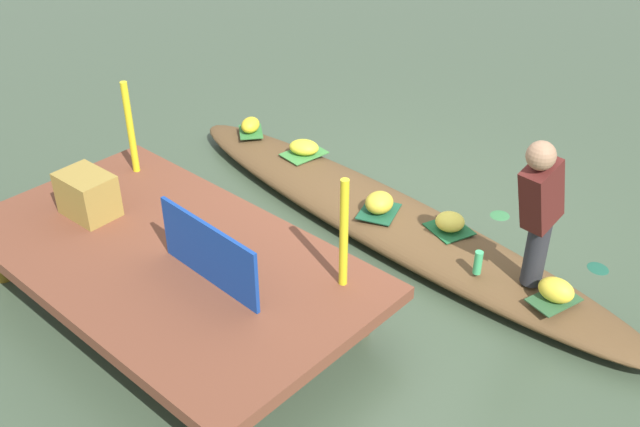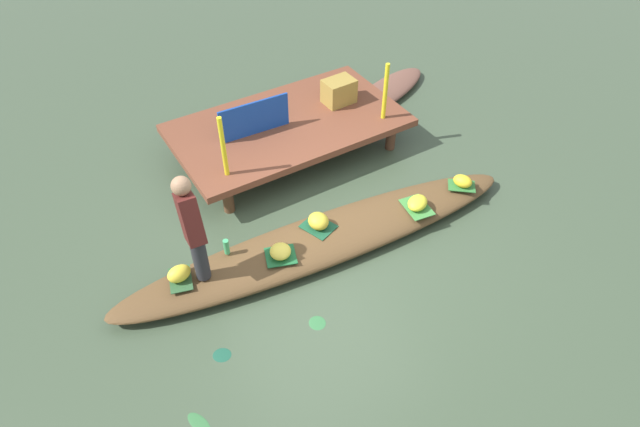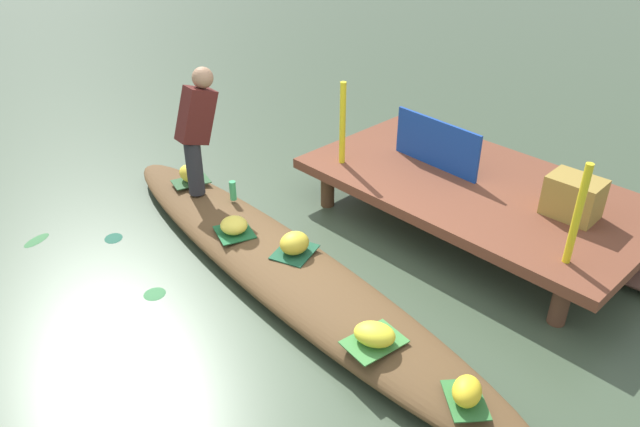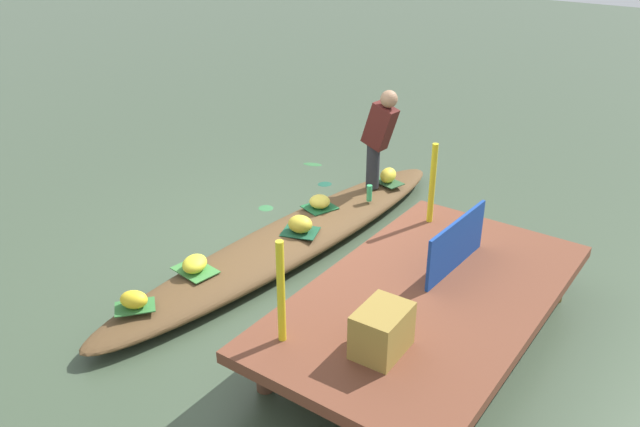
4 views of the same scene
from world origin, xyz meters
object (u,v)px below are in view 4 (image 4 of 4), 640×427
object	(u,v)px
banana_bunch_2	(134,300)
banana_bunch_3	(388,175)
produce_crate	(382,331)
banana_bunch_1	(300,224)
vendor_person	(379,134)
vendor_boat	(292,240)
market_banner	(456,244)
banana_bunch_4	(320,202)
banana_bunch_0	(195,264)
water_bottle	(369,193)

from	to	relation	value
banana_bunch_2	banana_bunch_3	bearing A→B (deg)	173.54
banana_bunch_2	produce_crate	size ratio (longest dim) A/B	0.55
produce_crate	banana_bunch_1	bearing A→B (deg)	-128.42
vendor_person	vendor_boat	bearing A→B (deg)	-7.40
banana_bunch_3	vendor_person	world-z (taller)	vendor_person
banana_bunch_3	produce_crate	distance (m)	3.65
banana_bunch_1	vendor_person	size ratio (longest dim) A/B	0.21
vendor_boat	market_banner	world-z (taller)	market_banner
banana_bunch_1	vendor_person	bearing A→B (deg)	176.95
vendor_boat	banana_bunch_1	bearing A→B (deg)	92.51
produce_crate	banana_bunch_4	bearing A→B (deg)	-135.62
banana_bunch_3	vendor_person	bearing A→B (deg)	-2.52
banana_bunch_4	market_banner	distance (m)	2.13
market_banner	banana_bunch_2	bearing A→B (deg)	-46.35
banana_bunch_0	water_bottle	world-z (taller)	water_bottle
market_banner	produce_crate	bearing A→B (deg)	5.27
banana_bunch_1	market_banner	distance (m)	1.83
banana_bunch_0	produce_crate	distance (m)	2.25
vendor_boat	water_bottle	size ratio (longest dim) A/B	26.24
banana_bunch_4	banana_bunch_2	bearing A→B (deg)	-3.26
banana_bunch_1	vendor_person	xyz separation A→B (m)	(-1.45, 0.08, 0.61)
vendor_boat	vendor_person	bearing A→B (deg)	177.12
market_banner	banana_bunch_1	bearing A→B (deg)	-90.51
vendor_boat	banana_bunch_4	size ratio (longest dim) A/B	21.10
banana_bunch_4	produce_crate	distance (m)	2.94
banana_bunch_4	water_bottle	world-z (taller)	water_bottle
banana_bunch_0	banana_bunch_4	size ratio (longest dim) A/B	1.21
banana_bunch_0	banana_bunch_1	size ratio (longest dim) A/B	1.11
vendor_boat	water_bottle	world-z (taller)	water_bottle
banana_bunch_0	market_banner	distance (m)	2.44
banana_bunch_2	produce_crate	distance (m)	2.26
banana_bunch_2	water_bottle	distance (m)	3.09
banana_bunch_1	vendor_person	distance (m)	1.57
banana_bunch_0	market_banner	bearing A→B (deg)	117.56
banana_bunch_1	produce_crate	world-z (taller)	produce_crate
vendor_boat	banana_bunch_2	distance (m)	1.98
market_banner	water_bottle	bearing A→B (deg)	-124.05
vendor_boat	banana_bunch_0	xyz separation A→B (m)	(1.21, -0.23, 0.20)
market_banner	vendor_person	bearing A→B (deg)	-129.57
banana_bunch_1	water_bottle	bearing A→B (deg)	170.62
vendor_boat	banana_bunch_3	size ratio (longest dim) A/B	19.58
vendor_boat	banana_bunch_2	world-z (taller)	banana_bunch_2
banana_bunch_2	market_banner	bearing A→B (deg)	131.29
banana_bunch_3	produce_crate	xyz separation A→B (m)	(3.17, 1.77, 0.31)
vendor_boat	water_bottle	xyz separation A→B (m)	(-1.09, 0.29, 0.22)
banana_bunch_1	produce_crate	xyz separation A→B (m)	(1.48, 1.86, 0.32)
vendor_boat	produce_crate	bearing A→B (deg)	57.63
banana_bunch_1	market_banner	bearing A→B (deg)	87.14
banana_bunch_4	produce_crate	size ratio (longest dim) A/B	0.55
banana_bunch_0	banana_bunch_3	xyz separation A→B (m)	(-2.90, 0.43, 0.02)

